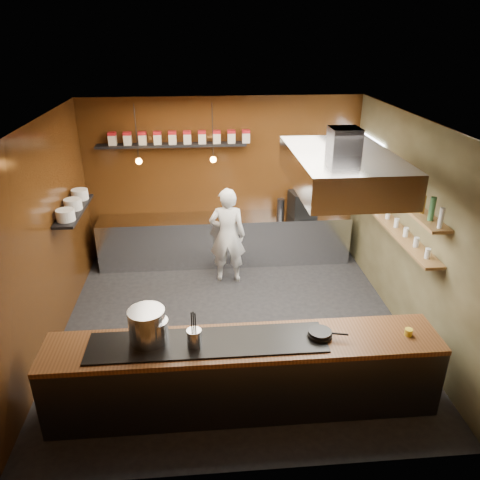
{
  "coord_description": "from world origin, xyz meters",
  "views": [
    {
      "loc": [
        -0.4,
        -5.8,
        4.07
      ],
      "look_at": [
        0.13,
        0.4,
        1.23
      ],
      "focal_mm": 35.0,
      "sensor_mm": 36.0,
      "label": 1
    }
  ],
  "objects": [
    {
      "name": "extractor_hood",
      "position": [
        1.3,
        -0.4,
        2.51
      ],
      "size": [
        1.2,
        2.0,
        0.72
      ],
      "color": "#38383D",
      "rests_on": "ceiling"
    },
    {
      "name": "storage_tins",
      "position": [
        -0.75,
        2.36,
        2.33
      ],
      "size": [
        2.43,
        0.13,
        0.22
      ],
      "color": "beige",
      "rests_on": "tin_shelf"
    },
    {
      "name": "pendant_right",
      "position": [
        -0.2,
        1.7,
        2.15
      ],
      "size": [
        0.1,
        0.1,
        0.95
      ],
      "color": "black",
      "rests_on": "ceiling"
    },
    {
      "name": "espresso_machine",
      "position": [
        1.43,
        2.14,
        1.12
      ],
      "size": [
        0.51,
        0.49,
        0.45
      ],
      "primitive_type": "cube",
      "rotation": [
        0.0,
        0.0,
        0.16
      ],
      "color": "black",
      "rests_on": "prep_counter"
    },
    {
      "name": "back_wall",
      "position": [
        0.0,
        2.5,
        1.5
      ],
      "size": [
        5.0,
        0.0,
        5.0
      ],
      "primitive_type": "plane",
      "rotation": [
        1.57,
        0.0,
        0.0
      ],
      "color": "#341C09",
      "rests_on": "ground"
    },
    {
      "name": "floor",
      "position": [
        0.0,
        0.0,
        0.0
      ],
      "size": [
        5.0,
        5.0,
        0.0
      ],
      "primitive_type": "plane",
      "color": "black",
      "rests_on": "ground"
    },
    {
      "name": "frying_pan",
      "position": [
        0.85,
        -1.6,
        0.97
      ],
      "size": [
        0.44,
        0.28,
        0.07
      ],
      "color": "black",
      "rests_on": "pass_counter"
    },
    {
      "name": "prep_counter",
      "position": [
        0.0,
        2.17,
        0.45
      ],
      "size": [
        4.6,
        0.65,
        0.9
      ],
      "primitive_type": "cube",
      "color": "silver",
      "rests_on": "floor"
    },
    {
      "name": "chef",
      "position": [
        0.0,
        1.45,
        0.85
      ],
      "size": [
        0.65,
        0.46,
        1.69
      ],
      "primitive_type": "imported",
      "rotation": [
        0.0,
        0.0,
        3.04
      ],
      "color": "white",
      "rests_on": "floor"
    },
    {
      "name": "ceiling",
      "position": [
        0.0,
        0.0,
        3.0
      ],
      "size": [
        5.0,
        5.0,
        0.0
      ],
      "primitive_type": "plane",
      "rotation": [
        3.14,
        0.0,
        0.0
      ],
      "color": "silver",
      "rests_on": "back_wall"
    },
    {
      "name": "pendant_left",
      "position": [
        -1.4,
        1.7,
        2.15
      ],
      "size": [
        0.1,
        0.1,
        0.95
      ],
      "color": "black",
      "rests_on": "ceiling"
    },
    {
      "name": "stockpot_large",
      "position": [
        -1.04,
        -1.52,
        1.14
      ],
      "size": [
        0.53,
        0.53,
        0.39
      ],
      "primitive_type": "cylinder",
      "rotation": [
        0.0,
        0.0,
        0.4
      ],
      "color": "#B9BCC0",
      "rests_on": "pass_counter"
    },
    {
      "name": "bottle_shelf_lower",
      "position": [
        2.34,
        0.3,
        1.45
      ],
      "size": [
        0.26,
        2.8,
        0.04
      ],
      "primitive_type": "cube",
      "color": "olive",
      "rests_on": "right_wall"
    },
    {
      "name": "bottles",
      "position": [
        2.34,
        0.3,
        2.06
      ],
      "size": [
        0.06,
        2.66,
        0.24
      ],
      "color": "silver",
      "rests_on": "bottle_shelf_upper"
    },
    {
      "name": "butter_jar",
      "position": [
        1.85,
        -1.64,
        0.96
      ],
      "size": [
        0.11,
        0.11,
        0.08
      ],
      "primitive_type": "cylinder",
      "rotation": [
        0.0,
        0.0,
        0.33
      ],
      "color": "yellow",
      "rests_on": "pass_counter"
    },
    {
      "name": "plate_shelf",
      "position": [
        -2.34,
        1.0,
        1.55
      ],
      "size": [
        0.3,
        1.4,
        0.04
      ],
      "primitive_type": "cube",
      "color": "black",
      "rests_on": "left_wall"
    },
    {
      "name": "stockpot_small",
      "position": [
        -0.96,
        -1.54,
        1.08
      ],
      "size": [
        0.37,
        0.37,
        0.27
      ],
      "primitive_type": "cylinder",
      "rotation": [
        0.0,
        0.0,
        0.32
      ],
      "color": "silver",
      "rests_on": "pass_counter"
    },
    {
      "name": "tin_shelf",
      "position": [
        -0.9,
        2.36,
        2.2
      ],
      "size": [
        2.6,
        0.26,
        0.04
      ],
      "primitive_type": "cube",
      "color": "black",
      "rests_on": "back_wall"
    },
    {
      "name": "left_wall",
      "position": [
        -2.5,
        0.0,
        1.5
      ],
      "size": [
        0.0,
        5.0,
        5.0
      ],
      "primitive_type": "plane",
      "rotation": [
        1.57,
        0.0,
        1.57
      ],
      "color": "#341C09",
      "rests_on": "ground"
    },
    {
      "name": "utensil_crock",
      "position": [
        -0.54,
        -1.66,
        1.04
      ],
      "size": [
        0.19,
        0.19,
        0.21
      ],
      "primitive_type": "cylinder",
      "rotation": [
        0.0,
        0.0,
        -0.2
      ],
      "color": "#B5B7BC",
      "rests_on": "pass_counter"
    },
    {
      "name": "window_pane",
      "position": [
        2.45,
        1.7,
        1.9
      ],
      "size": [
        0.0,
        1.0,
        1.0
      ],
      "primitive_type": "plane",
      "rotation": [
        1.57,
        0.0,
        -1.57
      ],
      "color": "white",
      "rests_on": "right_wall"
    },
    {
      "name": "bottle_shelf_upper",
      "position": [
        2.34,
        0.3,
        1.92
      ],
      "size": [
        0.26,
        2.8,
        0.04
      ],
      "primitive_type": "cube",
      "color": "olive",
      "rests_on": "right_wall"
    },
    {
      "name": "right_wall",
      "position": [
        2.5,
        0.0,
        1.5
      ],
      "size": [
        0.0,
        5.0,
        5.0
      ],
      "primitive_type": "plane",
      "rotation": [
        1.57,
        0.0,
        -1.57
      ],
      "color": "#484329",
      "rests_on": "ground"
    },
    {
      "name": "pass_counter",
      "position": [
        -0.0,
        -1.6,
        0.47
      ],
      "size": [
        4.4,
        0.72,
        0.94
      ],
      "color": "#38383D",
      "rests_on": "floor"
    },
    {
      "name": "plate_stacks",
      "position": [
        -2.34,
        1.0,
        1.65
      ],
      "size": [
        0.26,
        1.16,
        0.16
      ],
      "color": "white",
      "rests_on": "plate_shelf"
    },
    {
      "name": "wine_glasses",
      "position": [
        2.34,
        0.3,
        1.53
      ],
      "size": [
        0.07,
        2.37,
        0.13
      ],
      "color": "silver",
      "rests_on": "bottle_shelf_lower"
    }
  ]
}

